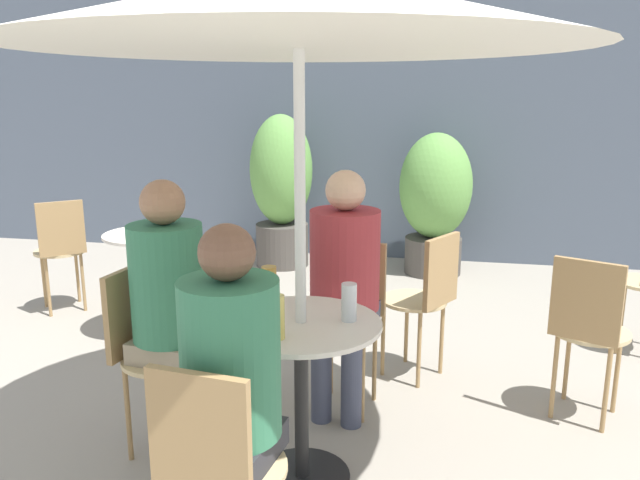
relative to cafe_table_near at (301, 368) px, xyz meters
The scene contains 18 objects.
storefront_wall 3.95m from the cafe_table_near, 92.45° to the left, with size 10.00×0.06×3.00m.
cafe_table_near is the anchor object (origin of this frame).
cafe_table_far 1.95m from the cafe_table_near, 134.09° to the left, with size 0.61×0.61×0.72m.
bistro_chair_0 0.75m from the cafe_table_near, 82.35° to the left, with size 0.38×0.40×0.87m.
bistro_chair_1 0.75m from the cafe_table_near, behind, with size 0.40×0.38×0.87m.
bistro_chair_2 0.75m from the cafe_table_near, 97.65° to the right, with size 0.38×0.40×0.87m.
bistro_chair_3 2.80m from the cafe_table_near, 142.64° to the left, with size 0.43×0.44×0.87m.
bistro_chair_4 1.47m from the cafe_table_near, 30.11° to the left, with size 0.41×0.43×0.87m.
bistro_chair_5 1.19m from the cafe_table_near, 66.02° to the left, with size 0.43×0.42×0.87m.
seated_person_0 0.65m from the cafe_table_near, 82.35° to the left, with size 0.35×0.38×1.27m.
seated_person_1 0.66m from the cafe_table_near, behind, with size 0.35×0.32×1.28m.
seated_person_2 0.65m from the cafe_table_near, 97.65° to the right, with size 0.32×0.34×1.25m.
beer_glass_0 0.35m from the cafe_table_near, 15.19° to the left, with size 0.06×0.06×0.16m.
beer_glass_1 0.36m from the cafe_table_near, 145.93° to the left, with size 0.06×0.06×0.19m.
beer_glass_2 0.35m from the cafe_table_near, 104.92° to the right, with size 0.06×0.06×0.17m.
potted_plant_0 3.46m from the cafe_table_near, 106.04° to the left, with size 0.59×0.59×1.44m.
potted_plant_1 3.36m from the cafe_table_near, 81.79° to the left, with size 0.65×0.65×1.29m.
umbrella 1.41m from the cafe_table_near, 143.13° to the right, with size 2.17×2.17×2.07m.
Camera 1 is at (0.71, -2.24, 1.63)m, focal length 35.00 mm.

